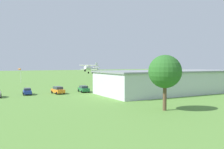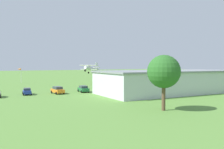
{
  "view_description": "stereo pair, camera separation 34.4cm",
  "coord_description": "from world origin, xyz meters",
  "px_view_note": "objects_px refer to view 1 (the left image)",
  "views": [
    {
      "loc": [
        44.52,
        77.15,
        7.05
      ],
      "look_at": [
        6.0,
        7.55,
        3.69
      ],
      "focal_mm": 40.41,
      "sensor_mm": 36.0,
      "label": 1
    },
    {
      "loc": [
        44.22,
        77.32,
        7.05
      ],
      "look_at": [
        6.0,
        7.55,
        3.69
      ],
      "focal_mm": 40.41,
      "sensor_mm": 36.0,
      "label": 2
    }
  ],
  "objects_px": {
    "person_near_hangar_door": "(179,83)",
    "car_orange": "(58,90)",
    "car_blue": "(27,91)",
    "biplane": "(91,68)",
    "person_by_parked_cars": "(191,84)",
    "tree_by_windsock": "(165,72)",
    "hangar": "(169,82)",
    "car_green": "(84,89)",
    "windsock": "(19,70)"
  },
  "relations": [
    {
      "from": "hangar",
      "to": "tree_by_windsock",
      "type": "xyz_separation_m",
      "value": [
        16.55,
        17.48,
        3.13
      ]
    },
    {
      "from": "hangar",
      "to": "biplane",
      "type": "xyz_separation_m",
      "value": [
        5.88,
        -33.61,
        2.72
      ]
    },
    {
      "from": "car_green",
      "to": "tree_by_windsock",
      "type": "bearing_deg",
      "value": 92.44
    },
    {
      "from": "person_near_hangar_door",
      "to": "person_by_parked_cars",
      "type": "height_order",
      "value": "person_near_hangar_door"
    },
    {
      "from": "biplane",
      "to": "tree_by_windsock",
      "type": "height_order",
      "value": "tree_by_windsock"
    },
    {
      "from": "biplane",
      "to": "windsock",
      "type": "relative_size",
      "value": 1.44
    },
    {
      "from": "car_orange",
      "to": "windsock",
      "type": "distance_m",
      "value": 39.18
    },
    {
      "from": "biplane",
      "to": "tree_by_windsock",
      "type": "relative_size",
      "value": 0.93
    },
    {
      "from": "person_by_parked_cars",
      "to": "tree_by_windsock",
      "type": "bearing_deg",
      "value": 38.59
    },
    {
      "from": "hangar",
      "to": "tree_by_windsock",
      "type": "height_order",
      "value": "tree_by_windsock"
    },
    {
      "from": "biplane",
      "to": "windsock",
      "type": "height_order",
      "value": "biplane"
    },
    {
      "from": "car_orange",
      "to": "car_green",
      "type": "bearing_deg",
      "value": -177.92
    },
    {
      "from": "tree_by_windsock",
      "to": "windsock",
      "type": "height_order",
      "value": "tree_by_windsock"
    },
    {
      "from": "car_orange",
      "to": "car_blue",
      "type": "xyz_separation_m",
      "value": [
        6.71,
        -1.49,
        -0.07
      ]
    },
    {
      "from": "car_green",
      "to": "windsock",
      "type": "distance_m",
      "value": 39.96
    },
    {
      "from": "hangar",
      "to": "car_blue",
      "type": "bearing_deg",
      "value": -22.15
    },
    {
      "from": "person_near_hangar_door",
      "to": "person_by_parked_cars",
      "type": "bearing_deg",
      "value": 92.13
    },
    {
      "from": "biplane",
      "to": "car_orange",
      "type": "height_order",
      "value": "biplane"
    },
    {
      "from": "tree_by_windsock",
      "to": "windsock",
      "type": "relative_size",
      "value": 1.55
    },
    {
      "from": "biplane",
      "to": "car_blue",
      "type": "bearing_deg",
      "value": 39.68
    },
    {
      "from": "car_green",
      "to": "tree_by_windsock",
      "type": "height_order",
      "value": "tree_by_windsock"
    },
    {
      "from": "car_green",
      "to": "windsock",
      "type": "relative_size",
      "value": 0.84
    },
    {
      "from": "car_blue",
      "to": "tree_by_windsock",
      "type": "xyz_separation_m",
      "value": [
        -14.57,
        30.15,
        5.06
      ]
    },
    {
      "from": "person_near_hangar_door",
      "to": "tree_by_windsock",
      "type": "relative_size",
      "value": 0.21
    },
    {
      "from": "person_near_hangar_door",
      "to": "car_orange",
      "type": "bearing_deg",
      "value": 4.53
    },
    {
      "from": "biplane",
      "to": "car_orange",
      "type": "xyz_separation_m",
      "value": [
        18.53,
        22.43,
        -4.58
      ]
    },
    {
      "from": "tree_by_windsock",
      "to": "car_green",
      "type": "bearing_deg",
      "value": -87.56
    },
    {
      "from": "car_orange",
      "to": "car_blue",
      "type": "relative_size",
      "value": 1.08
    },
    {
      "from": "biplane",
      "to": "car_green",
      "type": "bearing_deg",
      "value": 61.79
    },
    {
      "from": "person_by_parked_cars",
      "to": "car_orange",
      "type": "bearing_deg",
      "value": -2.51
    },
    {
      "from": "biplane",
      "to": "tree_by_windsock",
      "type": "bearing_deg",
      "value": 78.2
    },
    {
      "from": "car_green",
      "to": "car_blue",
      "type": "relative_size",
      "value": 1.08
    },
    {
      "from": "car_blue",
      "to": "person_near_hangar_door",
      "type": "height_order",
      "value": "person_near_hangar_door"
    },
    {
      "from": "person_by_parked_cars",
      "to": "windsock",
      "type": "relative_size",
      "value": 0.31
    },
    {
      "from": "car_blue",
      "to": "person_by_parked_cars",
      "type": "xyz_separation_m",
      "value": [
        -48.21,
        3.31,
        0.03
      ]
    },
    {
      "from": "hangar",
      "to": "biplane",
      "type": "bearing_deg",
      "value": -80.08
    },
    {
      "from": "car_green",
      "to": "person_by_parked_cars",
      "type": "xyz_separation_m",
      "value": [
        -34.87,
        2.06,
        -0.0
      ]
    },
    {
      "from": "hangar",
      "to": "car_green",
      "type": "distance_m",
      "value": 21.22
    },
    {
      "from": "biplane",
      "to": "tree_by_windsock",
      "type": "distance_m",
      "value": 52.19
    },
    {
      "from": "hangar",
      "to": "person_near_hangar_door",
      "type": "height_order",
      "value": "hangar"
    },
    {
      "from": "hangar",
      "to": "biplane",
      "type": "height_order",
      "value": "biplane"
    },
    {
      "from": "biplane",
      "to": "car_blue",
      "type": "distance_m",
      "value": 33.12
    },
    {
      "from": "car_blue",
      "to": "windsock",
      "type": "relative_size",
      "value": 0.77
    },
    {
      "from": "person_near_hangar_door",
      "to": "person_by_parked_cars",
      "type": "relative_size",
      "value": 1.06
    },
    {
      "from": "biplane",
      "to": "car_orange",
      "type": "relative_size",
      "value": 1.73
    },
    {
      "from": "hangar",
      "to": "tree_by_windsock",
      "type": "distance_m",
      "value": 24.28
    },
    {
      "from": "car_blue",
      "to": "hangar",
      "type": "bearing_deg",
      "value": 157.85
    },
    {
      "from": "person_near_hangar_door",
      "to": "person_by_parked_cars",
      "type": "xyz_separation_m",
      "value": [
        -0.19,
        5.09,
        -0.05
      ]
    },
    {
      "from": "car_green",
      "to": "person_by_parked_cars",
      "type": "bearing_deg",
      "value": 176.62
    },
    {
      "from": "car_blue",
      "to": "windsock",
      "type": "xyz_separation_m",
      "value": [
        -3.98,
        -37.4,
        3.97
      ]
    }
  ]
}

